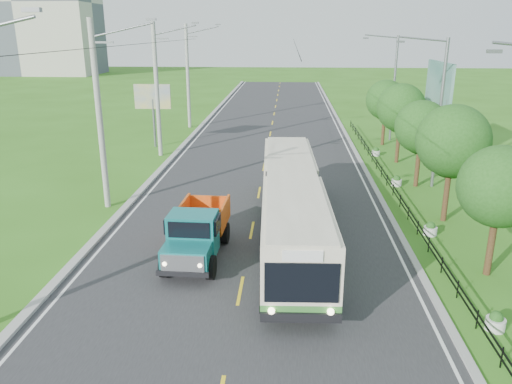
# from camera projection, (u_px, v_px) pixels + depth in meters

# --- Properties ---
(ground) EXTENTS (240.00, 240.00, 0.00)m
(ground) POSITION_uv_depth(u_px,v_px,m) (240.00, 291.00, 18.85)
(ground) COLOR #336818
(ground) RESTS_ON ground
(road) EXTENTS (14.00, 120.00, 0.02)m
(road) POSITION_uv_depth(u_px,v_px,m) (265.00, 160.00, 37.82)
(road) COLOR #28282B
(road) RESTS_ON ground
(curb_left) EXTENTS (0.40, 120.00, 0.15)m
(curb_left) POSITION_uv_depth(u_px,v_px,m) (172.00, 158.00, 38.25)
(curb_left) COLOR #9E9E99
(curb_left) RESTS_ON ground
(curb_right) EXTENTS (0.30, 120.00, 0.10)m
(curb_right) POSITION_uv_depth(u_px,v_px,m) (360.00, 161.00, 37.37)
(curb_right) COLOR #9E9E99
(curb_right) RESTS_ON ground
(edge_line_left) EXTENTS (0.12, 120.00, 0.00)m
(edge_line_left) POSITION_uv_depth(u_px,v_px,m) (179.00, 158.00, 38.23)
(edge_line_left) COLOR silver
(edge_line_left) RESTS_ON road
(edge_line_right) EXTENTS (0.12, 120.00, 0.00)m
(edge_line_right) POSITION_uv_depth(u_px,v_px,m) (354.00, 161.00, 37.41)
(edge_line_right) COLOR silver
(edge_line_right) RESTS_ON road
(centre_dash) EXTENTS (0.12, 2.20, 0.00)m
(centre_dash) POSITION_uv_depth(u_px,v_px,m) (240.00, 290.00, 18.84)
(centre_dash) COLOR yellow
(centre_dash) RESTS_ON road
(railing_right) EXTENTS (0.04, 40.00, 0.60)m
(railing_right) POSITION_uv_depth(u_px,v_px,m) (387.00, 181.00, 31.55)
(railing_right) COLOR black
(railing_right) RESTS_ON ground
(pole_near) EXTENTS (3.51, 0.32, 10.00)m
(pole_near) POSITION_uv_depth(u_px,v_px,m) (100.00, 115.00, 26.32)
(pole_near) COLOR gray
(pole_near) RESTS_ON ground
(pole_mid) EXTENTS (3.51, 0.32, 10.00)m
(pole_mid) POSITION_uv_depth(u_px,v_px,m) (157.00, 90.00, 37.71)
(pole_mid) COLOR gray
(pole_mid) RESTS_ON ground
(pole_far) EXTENTS (3.51, 0.32, 10.00)m
(pole_far) POSITION_uv_depth(u_px,v_px,m) (188.00, 76.00, 49.10)
(pole_far) COLOR gray
(pole_far) RESTS_ON ground
(tree_second) EXTENTS (3.18, 3.26, 5.30)m
(tree_second) POSITION_uv_depth(u_px,v_px,m) (499.00, 190.00, 19.18)
(tree_second) COLOR #382314
(tree_second) RESTS_ON ground
(tree_third) EXTENTS (3.60, 3.62, 6.00)m
(tree_third) POSITION_uv_depth(u_px,v_px,m) (453.00, 144.00, 24.73)
(tree_third) COLOR #382314
(tree_third) RESTS_ON ground
(tree_fourth) EXTENTS (3.24, 3.31, 5.40)m
(tree_fourth) POSITION_uv_depth(u_px,v_px,m) (422.00, 130.00, 30.55)
(tree_fourth) COLOR #382314
(tree_fourth) RESTS_ON ground
(tree_fifth) EXTENTS (3.48, 3.52, 5.80)m
(tree_fifth) POSITION_uv_depth(u_px,v_px,m) (401.00, 110.00, 36.16)
(tree_fifth) COLOR #382314
(tree_fifth) RESTS_ON ground
(tree_back) EXTENTS (3.30, 3.36, 5.50)m
(tree_back) POSITION_uv_depth(u_px,v_px,m) (386.00, 102.00, 41.92)
(tree_back) COLOR #382314
(tree_back) RESTS_ON ground
(streetlight_mid) EXTENTS (3.02, 0.20, 9.07)m
(streetlight_mid) POSITION_uv_depth(u_px,v_px,m) (438.00, 108.00, 29.96)
(streetlight_mid) COLOR slate
(streetlight_mid) RESTS_ON ground
(streetlight_far) EXTENTS (3.02, 0.20, 9.07)m
(streetlight_far) POSITION_uv_depth(u_px,v_px,m) (392.00, 84.00, 43.25)
(streetlight_far) COLOR slate
(streetlight_far) RESTS_ON ground
(planter_front) EXTENTS (0.64, 0.64, 0.67)m
(planter_front) POSITION_uv_depth(u_px,v_px,m) (496.00, 322.00, 16.33)
(planter_front) COLOR silver
(planter_front) RESTS_ON ground
(planter_near) EXTENTS (0.64, 0.64, 0.67)m
(planter_near) POSITION_uv_depth(u_px,v_px,m) (430.00, 229.00, 23.92)
(planter_near) COLOR silver
(planter_near) RESTS_ON ground
(planter_mid) EXTENTS (0.64, 0.64, 0.67)m
(planter_mid) POSITION_uv_depth(u_px,v_px,m) (397.00, 181.00, 31.51)
(planter_mid) COLOR silver
(planter_mid) RESTS_ON ground
(planter_far) EXTENTS (0.64, 0.64, 0.67)m
(planter_far) POSITION_uv_depth(u_px,v_px,m) (376.00, 152.00, 39.11)
(planter_far) COLOR silver
(planter_far) RESTS_ON ground
(billboard_left) EXTENTS (3.00, 0.20, 5.20)m
(billboard_left) POSITION_uv_depth(u_px,v_px,m) (153.00, 101.00, 41.02)
(billboard_left) COLOR slate
(billboard_left) RESTS_ON ground
(billboard_right) EXTENTS (0.24, 6.00, 7.30)m
(billboard_right) POSITION_uv_depth(u_px,v_px,m) (438.00, 90.00, 35.42)
(billboard_right) COLOR slate
(billboard_right) RESTS_ON ground
(apartment_near) EXTENTS (28.00, 14.00, 30.00)m
(apartment_near) POSITION_uv_depth(u_px,v_px,m) (28.00, 3.00, 107.77)
(apartment_near) COLOR #B7B2A3
(apartment_near) RESTS_ON ground
(bus) EXTENTS (3.21, 16.18, 3.11)m
(bus) POSITION_uv_depth(u_px,v_px,m) (291.00, 201.00, 23.08)
(bus) COLOR #377A31
(bus) RESTS_ON ground
(dump_truck) EXTENTS (2.32, 5.54, 2.30)m
(dump_truck) POSITION_uv_depth(u_px,v_px,m) (197.00, 229.00, 21.26)
(dump_truck) COLOR #116768
(dump_truck) RESTS_ON ground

